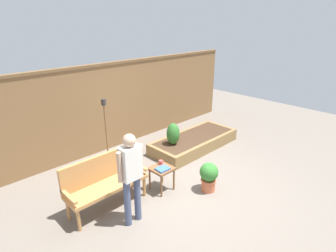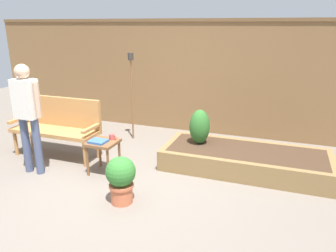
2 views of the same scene
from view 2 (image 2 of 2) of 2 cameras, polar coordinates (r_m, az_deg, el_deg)
The scene contains 11 objects.
ground_plane at distance 4.45m, azimuth -8.63°, elevation -10.24°, with size 14.00×14.00×0.00m, color #70665B.
fence_back at distance 6.41m, azimuth 2.14°, elevation 8.84°, with size 8.40×0.14×2.16m.
garden_bench at distance 5.49m, azimuth -18.80°, elevation 0.57°, with size 1.44×0.48×0.94m.
side_table at distance 4.69m, azimuth -11.38°, elevation -3.61°, with size 0.40×0.40×0.48m.
cup_on_table at distance 4.69m, azimuth -9.83°, elevation -1.89°, with size 0.11×0.08×0.08m.
book_on_table at distance 4.62m, azimuth -12.21°, elevation -2.65°, with size 0.24×0.20×0.03m, color #38609E.
potted_boxwood at distance 3.91m, azimuth -8.30°, elevation -8.97°, with size 0.36×0.36×0.58m.
raised_planter_bed at distance 4.92m, azimuth 13.41°, elevation -5.81°, with size 2.40×1.00×0.30m.
shrub_near_bench at distance 4.94m, azimuth 5.58°, elevation -0.13°, with size 0.31×0.31×0.53m.
tiki_torch at distance 5.87m, azimuth -6.47°, elevation 7.98°, with size 0.10×0.10×1.58m.
person_by_bench at distance 4.84m, azimuth -23.59°, elevation 2.60°, with size 0.47×0.20×1.56m.
Camera 2 is at (1.95, -3.43, 2.06)m, focal length 34.59 mm.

